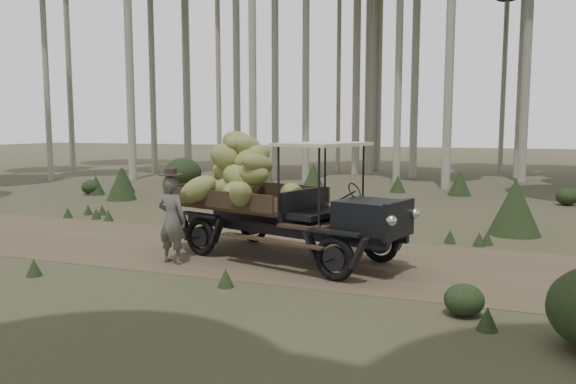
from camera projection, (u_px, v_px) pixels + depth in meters
The scene contains 5 objects.
ground at pixel (208, 249), 11.58m from camera, with size 120.00×120.00×0.00m, color #473D2B.
dirt_track at pixel (208, 249), 11.58m from camera, with size 70.00×4.00×0.01m, color brown.
banana_truck at pixel (259, 183), 10.89m from camera, with size 5.09×2.90×2.53m.
farmer at pixel (172, 219), 10.28m from camera, with size 0.63×0.48×1.77m.
undergrowth at pixel (245, 205), 14.37m from camera, with size 21.69×24.23×1.33m.
Camera 1 is at (5.57, -10.04, 2.52)m, focal length 35.00 mm.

